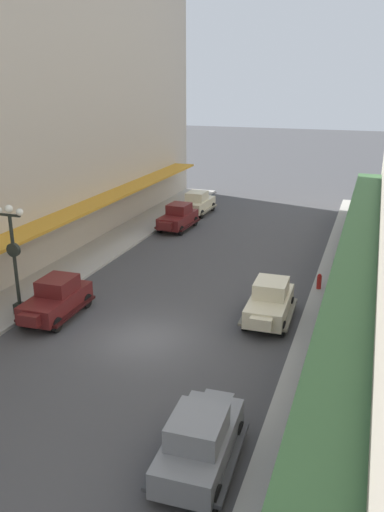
{
  "coord_description": "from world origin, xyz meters",
  "views": [
    {
      "loc": [
        8.5,
        -18.21,
        10.53
      ],
      "look_at": [
        0.0,
        6.0,
        1.8
      ],
      "focal_mm": 36.81,
      "sensor_mm": 36.0,
      "label": 1
    }
  ],
  "objects": [
    {
      "name": "parked_car_2",
      "position": [
        -4.77,
        0.68,
        0.94
      ],
      "size": [
        2.24,
        4.3,
        1.84
      ],
      "color": "#591919",
      "rests_on": "ground"
    },
    {
      "name": "parked_car_3",
      "position": [
        -4.89,
        21.33,
        0.94
      ],
      "size": [
        2.25,
        4.3,
        1.84
      ],
      "color": "beige",
      "rests_on": "ground"
    },
    {
      "name": "parked_car_1",
      "position": [
        4.59,
        3.59,
        0.94
      ],
      "size": [
        2.24,
        4.29,
        1.84
      ],
      "color": "beige",
      "rests_on": "ground"
    },
    {
      "name": "sidewalk_left",
      "position": [
        -7.5,
        0.0,
        0.07
      ],
      "size": [
        3.0,
        60.0,
        0.15
      ],
      "primitive_type": "cube",
      "color": "#A8A59E",
      "rests_on": "ground"
    },
    {
      "name": "ground_plane",
      "position": [
        0.0,
        0.0,
        0.0
      ],
      "size": [
        200.0,
        200.0,
        0.0
      ],
      "primitive_type": "plane",
      "color": "#424244"
    },
    {
      "name": "parked_car_4",
      "position": [
        -4.76,
        16.48,
        0.94
      ],
      "size": [
        2.3,
        4.32,
        1.84
      ],
      "color": "#591919",
      "rests_on": "ground"
    },
    {
      "name": "parked_car_0",
      "position": [
        4.65,
        -6.6,
        0.94
      ],
      "size": [
        2.27,
        4.31,
        1.84
      ],
      "color": "slate",
      "rests_on": "ground"
    },
    {
      "name": "lamp_post_with_clock",
      "position": [
        -6.4,
        0.14,
        2.99
      ],
      "size": [
        1.42,
        0.44,
        5.16
      ],
      "color": "black",
      "rests_on": "sidewalk_left"
    },
    {
      "name": "pedestrian_1",
      "position": [
        8.17,
        -0.37,
        1.01
      ],
      "size": [
        0.36,
        0.28,
        1.67
      ],
      "color": "#2D2D33",
      "rests_on": "sidewalk_right"
    },
    {
      "name": "fire_hydrant",
      "position": [
        6.35,
        7.8,
        0.56
      ],
      "size": [
        0.24,
        0.24,
        0.82
      ],
      "color": "#B21E19",
      "rests_on": "sidewalk_right"
    },
    {
      "name": "sidewalk_right",
      "position": [
        7.5,
        0.0,
        0.07
      ],
      "size": [
        3.0,
        60.0,
        0.15
      ],
      "primitive_type": "cube",
      "color": "#A8A59E",
      "rests_on": "ground"
    },
    {
      "name": "pedestrian_2",
      "position": [
        8.33,
        -4.77,
        0.99
      ],
      "size": [
        0.36,
        0.24,
        1.64
      ],
      "color": "#4C4238",
      "rests_on": "sidewalk_right"
    }
  ]
}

